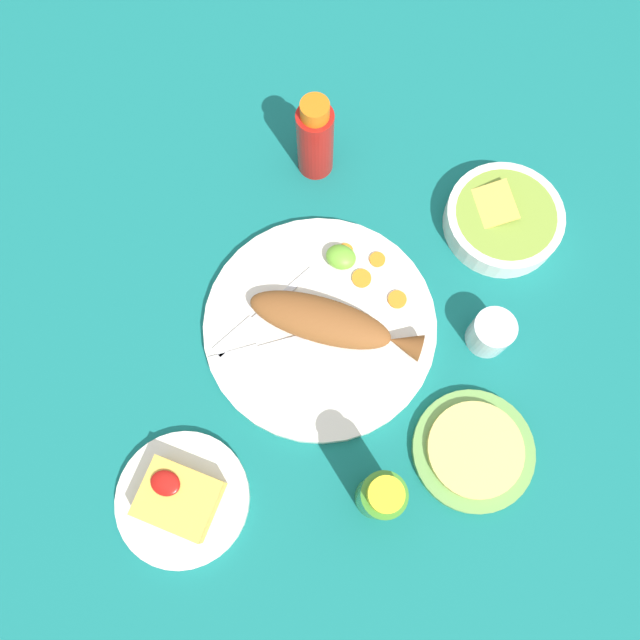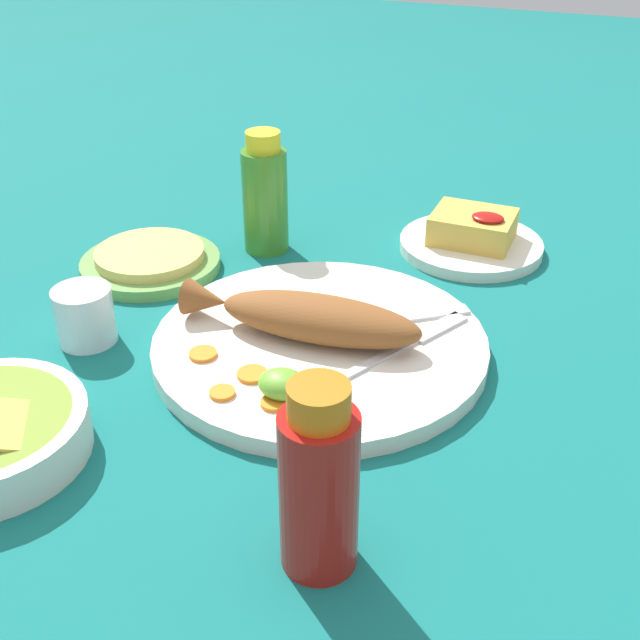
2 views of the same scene
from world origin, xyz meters
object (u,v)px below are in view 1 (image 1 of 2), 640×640
object	(u,v)px
fork_near	(265,348)
guacamole_bowl	(503,219)
hot_sauce_bottle_green	(380,496)
salt_cup	(490,334)
fried_fish	(329,322)
hot_sauce_bottle_red	(315,139)
side_plate_fries	(183,499)
fork_far	(259,316)
tortilla_plate	(473,451)
main_plate	(320,326)

from	to	relation	value
fork_near	guacamole_bowl	size ratio (longest dim) A/B	0.89
hot_sauce_bottle_green	salt_cup	world-z (taller)	hot_sauce_bottle_green
fried_fish	salt_cup	size ratio (longest dim) A/B	4.19
fried_fish	hot_sauce_bottle_red	size ratio (longest dim) A/B	1.66
hot_sauce_bottle_green	side_plate_fries	distance (m)	0.26
fried_fish	salt_cup	xyz separation A→B (m)	(-0.22, -0.07, -0.01)
fork_far	salt_cup	bearing A→B (deg)	132.06
fried_fish	tortilla_plate	xyz separation A→B (m)	(-0.25, 0.09, -0.03)
fried_fish	side_plate_fries	xyz separation A→B (m)	(0.10, 0.29, -0.03)
hot_sauce_bottle_red	salt_cup	world-z (taller)	hot_sauce_bottle_red
fork_near	side_plate_fries	xyz separation A→B (m)	(0.02, 0.23, -0.01)
hot_sauce_bottle_red	salt_cup	distance (m)	0.38
main_plate	salt_cup	world-z (taller)	salt_cup
hot_sauce_bottle_red	side_plate_fries	bearing A→B (deg)	92.13
fork_far	guacamole_bowl	world-z (taller)	guacamole_bowl
hot_sauce_bottle_red	main_plate	bearing A→B (deg)	112.63
main_plate	fork_far	xyz separation A→B (m)	(0.09, 0.02, 0.01)
main_plate	fork_near	world-z (taller)	fork_near
salt_cup	main_plate	bearing A→B (deg)	17.25
salt_cup	guacamole_bowl	distance (m)	0.18
fried_fish	fork_far	distance (m)	0.10
fork_far	hot_sauce_bottle_red	distance (m)	0.28
hot_sauce_bottle_green	fork_far	bearing A→B (deg)	-35.86
hot_sauce_bottle_green	side_plate_fries	xyz separation A→B (m)	(0.24, 0.09, -0.06)
main_plate	fork_far	world-z (taller)	fork_far
fried_fish	fork_near	xyz separation A→B (m)	(0.07, 0.06, -0.02)
fried_fish	hot_sauce_bottle_green	size ratio (longest dim) A/B	1.66
fork_near	tortilla_plate	distance (m)	0.32
hot_sauce_bottle_green	salt_cup	xyz separation A→B (m)	(-0.07, -0.27, -0.05)
hot_sauce_bottle_red	hot_sauce_bottle_green	bearing A→B (deg)	120.21
tortilla_plate	hot_sauce_bottle_green	bearing A→B (deg)	45.73
salt_cup	side_plate_fries	world-z (taller)	salt_cup
hot_sauce_bottle_green	guacamole_bowl	xyz separation A→B (m)	(-0.04, -0.45, -0.05)
fried_fish	hot_sauce_bottle_red	world-z (taller)	hot_sauce_bottle_red
salt_cup	fork_near	bearing A→B (deg)	24.63
side_plate_fries	guacamole_bowl	xyz separation A→B (m)	(-0.28, -0.54, 0.02)
fork_near	guacamole_bowl	bearing A→B (deg)	-166.62
guacamole_bowl	hot_sauce_bottle_green	bearing A→B (deg)	84.57
hot_sauce_bottle_green	tortilla_plate	size ratio (longest dim) A/B	0.91
main_plate	tortilla_plate	bearing A→B (deg)	160.87
fork_near	side_plate_fries	bearing A→B (deg)	46.74
side_plate_fries	tortilla_plate	xyz separation A→B (m)	(-0.34, -0.20, 0.00)
fork_near	hot_sauce_bottle_green	distance (m)	0.26
side_plate_fries	tortilla_plate	bearing A→B (deg)	-149.68
main_plate	hot_sauce_bottle_green	world-z (taller)	hot_sauce_bottle_green
fork_far	salt_cup	distance (m)	0.33
fried_fish	hot_sauce_bottle_green	distance (m)	0.24
main_plate	fork_near	distance (m)	0.09
tortilla_plate	salt_cup	bearing A→B (deg)	-79.86
fried_fish	tortilla_plate	bearing A→B (deg)	155.20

